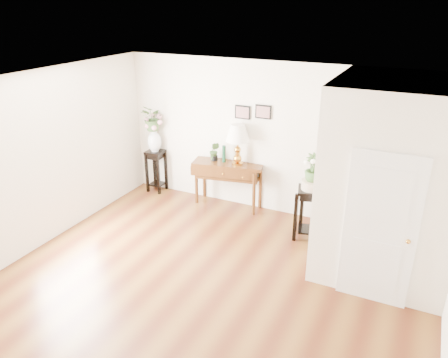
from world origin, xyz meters
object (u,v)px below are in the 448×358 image
Objects in this scene: table_lamp at (238,147)px; plant_stand_a at (156,171)px; plant_stand_b at (309,214)px; console_table at (228,184)px.

plant_stand_a is (-1.85, 0.00, -0.80)m from table_lamp.
plant_stand_b is (3.41, -0.57, 0.01)m from plant_stand_a.
table_lamp is at bearing -11.16° from console_table.
console_table is at bearing 162.23° from plant_stand_b.
console_table is 1.47× the size of plant_stand_b.
console_table is at bearing 180.00° from table_lamp.
table_lamp is 0.86× the size of plant_stand_b.
plant_stand_a is 0.97× the size of plant_stand_b.
plant_stand_b reaches higher than console_table.
table_lamp reaches higher than console_table.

